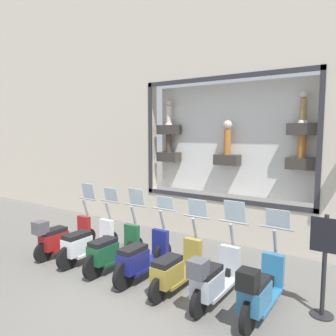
# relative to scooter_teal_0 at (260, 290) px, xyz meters

# --- Properties ---
(ground_plane) EXTENTS (120.00, 120.00, 0.00)m
(ground_plane) POSITION_rel_scooter_teal_0_xyz_m (-0.34, 2.09, -0.48)
(ground_plane) COLOR #66635E
(building_facade) EXTENTS (1.23, 36.00, 10.16)m
(building_facade) POSITION_rel_scooter_teal_0_xyz_m (3.26, 2.09, 4.69)
(building_facade) COLOR beige
(building_facade) RESTS_ON ground_plane
(scooter_teal_0) EXTENTS (1.81, 0.61, 1.60)m
(scooter_teal_0) POSITION_rel_scooter_teal_0_xyz_m (0.00, 0.00, 0.00)
(scooter_teal_0) COLOR black
(scooter_teal_0) RESTS_ON ground_plane
(scooter_silver_1) EXTENTS (1.80, 0.60, 1.66)m
(scooter_silver_1) POSITION_rel_scooter_teal_0_xyz_m (-0.01, 0.81, -0.01)
(scooter_silver_1) COLOR black
(scooter_silver_1) RESTS_ON ground_plane
(scooter_olive_2) EXTENTS (1.79, 0.60, 1.59)m
(scooter_olive_2) POSITION_rel_scooter_teal_0_xyz_m (0.05, 1.61, -0.06)
(scooter_olive_2) COLOR black
(scooter_olive_2) RESTS_ON ground_plane
(scooter_navy_3) EXTENTS (1.81, 0.60, 1.56)m
(scooter_navy_3) POSITION_rel_scooter_teal_0_xyz_m (0.06, 2.42, -0.03)
(scooter_navy_3) COLOR black
(scooter_navy_3) RESTS_ON ground_plane
(scooter_green_4) EXTENTS (1.81, 0.60, 1.66)m
(scooter_green_4) POSITION_rel_scooter_teal_0_xyz_m (0.06, 3.22, -0.04)
(scooter_green_4) COLOR black
(scooter_green_4) RESTS_ON ground_plane
(scooter_white_5) EXTENTS (1.80, 0.61, 1.59)m
(scooter_white_5) POSITION_rel_scooter_teal_0_xyz_m (0.06, 4.03, -0.04)
(scooter_white_5) COLOR black
(scooter_white_5) RESTS_ON ground_plane
(scooter_red_6) EXTENTS (1.79, 0.61, 1.63)m
(scooter_red_6) POSITION_rel_scooter_teal_0_xyz_m (-0.01, 4.83, -0.02)
(scooter_red_6) COLOR black
(scooter_red_6) RESTS_ON ground_plane
(shop_sign_post) EXTENTS (0.36, 0.45, 1.67)m
(shop_sign_post) POSITION_rel_scooter_teal_0_xyz_m (0.64, -0.82, 0.42)
(shop_sign_post) COLOR #232326
(shop_sign_post) RESTS_ON ground_plane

